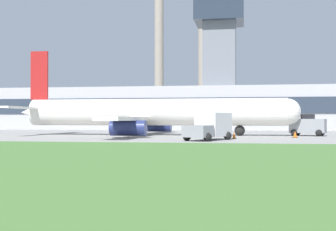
# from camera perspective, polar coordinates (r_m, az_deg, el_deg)

# --- Properties ---
(ground_plane) EXTENTS (400.00, 400.00, 0.00)m
(ground_plane) POSITION_cam_1_polar(r_m,az_deg,el_deg) (52.91, -3.71, -2.36)
(ground_plane) COLOR #999691
(terminal_building) EXTENTS (89.63, 11.97, 22.42)m
(terminal_building) POSITION_cam_1_polar(r_m,az_deg,el_deg) (80.75, 1.47, 1.48)
(terminal_building) COLOR #B2B2B7
(terminal_building) RESTS_ON ground_plane
(smokestack_left) EXTENTS (2.59, 2.59, 36.17)m
(smokestack_left) POSITION_cam_1_polar(r_m,az_deg,el_deg) (117.64, -1.10, 7.59)
(smokestack_left) COLOR gray
(smokestack_left) RESTS_ON ground_plane
(smokestack_right) EXTENTS (3.25, 3.25, 41.65)m
(smokestack_right) POSITION_cam_1_polar(r_m,az_deg,el_deg) (116.03, 4.39, 9.08)
(smokestack_right) COLOR gray
(smokestack_right) RESTS_ON ground_plane
(airplane) EXTENTS (31.21, 27.45, 9.52)m
(airplane) POSITION_cam_1_polar(r_m,az_deg,el_deg) (51.25, -2.14, 0.30)
(airplane) COLOR white
(airplane) RESTS_ON ground_plane
(pushback_tug) EXTENTS (3.99, 3.19, 2.29)m
(pushback_tug) POSITION_cam_1_polar(r_m,az_deg,el_deg) (51.41, 16.68, -1.23)
(pushback_tug) COLOR gray
(pushback_tug) RESTS_ON ground_plane
(baggage_truck) EXTENTS (3.89, 5.37, 2.30)m
(baggage_truck) POSITION_cam_1_polar(r_m,az_deg,el_deg) (39.42, 5.14, -1.38)
(baggage_truck) COLOR gray
(baggage_truck) RESTS_ON ground_plane
(traffic_cone_near_nose) EXTENTS (0.58, 0.58, 0.64)m
(traffic_cone_near_nose) POSITION_cam_1_polar(r_m,az_deg,el_deg) (46.02, 15.24, -2.27)
(traffic_cone_near_nose) COLOR black
(traffic_cone_near_nose) RESTS_ON ground_plane
(traffic_cone_wingtip) EXTENTS (0.45, 0.45, 0.61)m
(traffic_cone_wingtip) POSITION_cam_1_polar(r_m,az_deg,el_deg) (42.68, 8.06, -2.44)
(traffic_cone_wingtip) COLOR black
(traffic_cone_wingtip) RESTS_ON ground_plane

